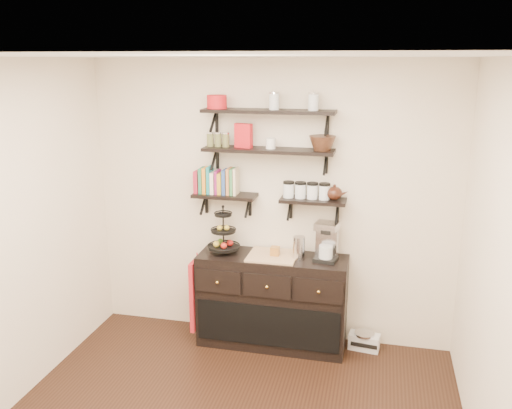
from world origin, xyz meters
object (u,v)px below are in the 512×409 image
Objects in this scene: fruit_stand at (224,237)px; sideboard at (272,300)px; coffee_maker at (327,242)px; radio at (364,341)px.

sideboard is at bearing -0.35° from fruit_stand.
sideboard is 0.80m from coffee_maker.
radio is at bearing 19.32° from coffee_maker.
fruit_stand is at bearing 179.65° from sideboard.
sideboard is at bearing -167.47° from coffee_maker.
coffee_maker is at bearing 1.30° from fruit_stand.
coffee_maker is (0.50, 0.02, 0.62)m from sideboard.
fruit_stand is 1.67m from radio.
sideboard is 0.96m from radio.
sideboard is at bearing -166.70° from radio.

